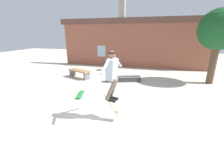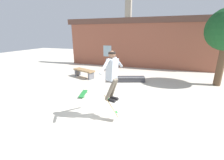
# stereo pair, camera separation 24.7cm
# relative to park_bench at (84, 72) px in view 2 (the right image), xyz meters

# --- Properties ---
(ground_plane) EXTENTS (40.00, 40.00, 0.00)m
(ground_plane) POSITION_rel_park_bench_xyz_m (2.59, -4.36, -0.36)
(ground_plane) COLOR beige
(building_backdrop) EXTENTS (12.10, 0.52, 5.17)m
(building_backdrop) POSITION_rel_park_bench_xyz_m (2.57, 4.09, 1.64)
(building_backdrop) COLOR #93513D
(building_backdrop) RESTS_ON ground_plane
(park_bench) EXTENTS (1.57, 0.98, 0.50)m
(park_bench) POSITION_rel_park_bench_xyz_m (0.00, 0.00, 0.00)
(park_bench) COLOR #99754C
(park_bench) RESTS_ON ground_plane
(skate_ledge) EXTENTS (1.97, 1.01, 0.30)m
(skate_ledge) POSITION_rel_park_bench_xyz_m (2.74, 0.00, -0.21)
(skate_ledge) COLOR #38383D
(skate_ledge) RESTS_ON ground_plane
(trash_bin) EXTENTS (0.53, 0.53, 0.70)m
(trash_bin) POSITION_rel_park_bench_xyz_m (1.10, 2.40, 0.01)
(trash_bin) COLOR #47474C
(trash_bin) RESTS_ON ground_plane
(skater) EXTENTS (0.42, 1.19, 1.52)m
(skater) POSITION_rel_park_bench_xyz_m (3.15, -3.94, 1.19)
(skater) COLOR #9EA8B2
(skateboard_flipping) EXTENTS (0.56, 0.28, 0.72)m
(skateboard_flipping) POSITION_rel_park_bench_xyz_m (3.14, -4.02, 0.12)
(skateboard_flipping) COLOR #AD894C
(skateboard_resting) EXTENTS (0.42, 0.89, 0.08)m
(skateboard_resting) POSITION_rel_park_bench_xyz_m (1.32, -2.52, -0.29)
(skateboard_resting) COLOR #237F38
(skateboard_resting) RESTS_ON ground_plane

